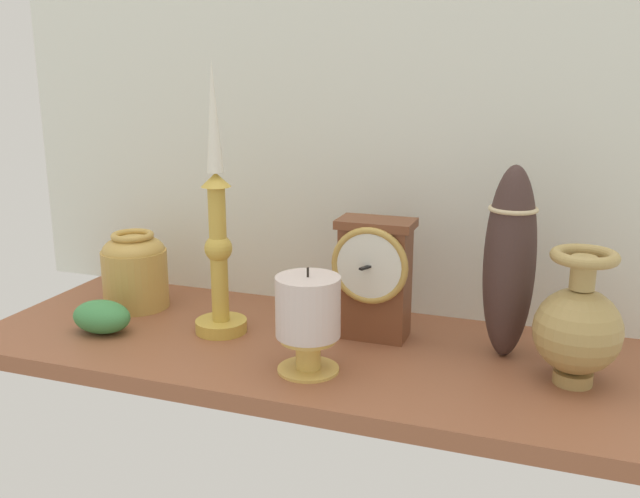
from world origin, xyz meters
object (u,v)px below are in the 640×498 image
Objects in this scene: brass_vase_jar at (135,269)px; pillar_candle_front at (308,316)px; mantel_clock at (374,276)px; candlestick_tall_left at (219,237)px; tall_ceramic_vase at (509,262)px; brass_vase_bulbous at (578,326)px.

brass_vase_jar is 37.72cm from pillar_candle_front.
candlestick_tall_left reaches higher than mantel_clock.
mantel_clock is at bearing 70.93° from pillar_candle_front.
brass_vase_jar is at bearing -179.83° from mantel_clock.
tall_ceramic_vase is at bearing 30.27° from pillar_candle_front.
candlestick_tall_left reaches higher than brass_vase_bulbous.
candlestick_tall_left is 20.34cm from pillar_candle_front.
brass_vase_bulbous is 1.23× the size of pillar_candle_front.
brass_vase_bulbous is at bearing -5.33° from brass_vase_jar.
mantel_clock is at bearing 166.85° from brass_vase_bulbous.
candlestick_tall_left is 20.33cm from brass_vase_jar.
brass_vase_bulbous reaches higher than brass_vase_jar.
candlestick_tall_left is at bearing -173.43° from tall_ceramic_vase.
mantel_clock is at bearing 178.81° from tall_ceramic_vase.
mantel_clock is 28.15cm from brass_vase_bulbous.
candlestick_tall_left is at bearing 178.39° from brass_vase_bulbous.
brass_vase_bulbous is at bearing -1.61° from candlestick_tall_left.
candlestick_tall_left is 49.62cm from brass_vase_bulbous.
brass_vase_bulbous is (27.36, -6.39, -1.61)cm from mantel_clock.
brass_vase_bulbous is 0.66× the size of tall_ceramic_vase.
candlestick_tall_left is 3.14× the size of brass_vase_jar.
tall_ceramic_vase is (40.18, 4.63, -1.10)cm from candlestick_tall_left.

